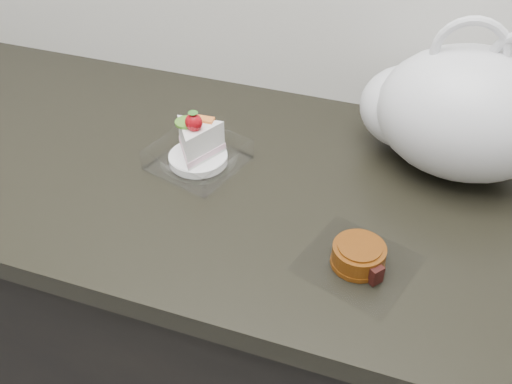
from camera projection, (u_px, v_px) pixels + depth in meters
name	position (u px, v px, depth m)	size (l,w,h in m)	color
counter	(241.00, 328.00, 1.31)	(2.04, 0.64, 0.90)	black
cake_tray	(198.00, 150.00, 1.02)	(0.18, 0.18, 0.11)	white
mooncake_wrap	(359.00, 257.00, 0.84)	(0.20, 0.19, 0.04)	white
plastic_bag	(456.00, 111.00, 0.97)	(0.36, 0.27, 0.28)	silver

